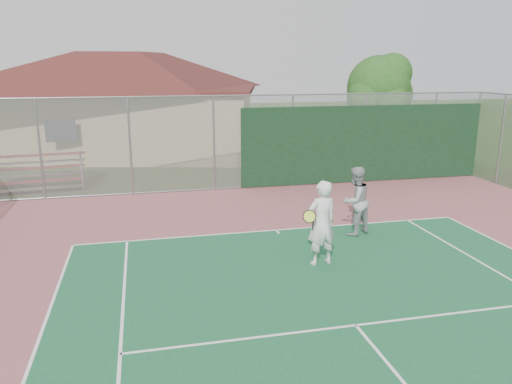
# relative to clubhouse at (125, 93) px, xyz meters

# --- Properties ---
(back_fence) EXTENTS (20.08, 0.11, 3.53)m
(back_fence) POSITION_rel_clubhouse_xyz_m (6.46, -9.72, -1.48)
(back_fence) COLOR gray
(back_fence) RESTS_ON ground
(clubhouse) EXTENTS (16.28, 12.81, 6.21)m
(clubhouse) POSITION_rel_clubhouse_xyz_m (0.00, 0.00, 0.00)
(clubhouse) COLOR tan
(clubhouse) RESTS_ON ground
(bleachers) EXTENTS (3.40, 2.21, 1.22)m
(bleachers) POSITION_rel_clubhouse_xyz_m (-3.13, -7.88, -2.51)
(bleachers) COLOR maroon
(bleachers) RESTS_ON ground
(tree) EXTENTS (3.69, 3.50, 5.15)m
(tree) POSITION_rel_clubhouse_xyz_m (12.46, -4.55, 0.24)
(tree) COLOR #361F13
(tree) RESTS_ON ground
(player_white_front) EXTENTS (1.00, 0.77, 2.01)m
(player_white_front) POSITION_rel_clubhouse_xyz_m (4.71, -17.43, -2.14)
(player_white_front) COLOR silver
(player_white_front) RESTS_ON ground
(player_grey_back) EXTENTS (1.14, 1.04, 1.90)m
(player_grey_back) POSITION_rel_clubhouse_xyz_m (6.36, -15.61, -2.20)
(player_grey_back) COLOR #999B9E
(player_grey_back) RESTS_ON ground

